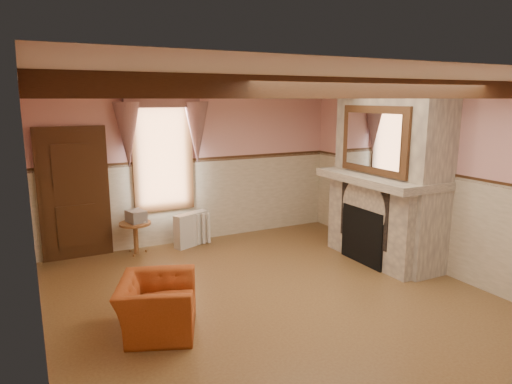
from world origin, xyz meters
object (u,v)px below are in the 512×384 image
radiator (192,229)px  mantel_clock (349,162)px  oil_lamp (372,164)px  side_table (136,238)px  armchair (157,306)px  bowl (388,173)px

radiator → mantel_clock: 3.03m
mantel_clock → oil_lamp: bearing=-90.0°
side_table → radiator: bearing=0.0°
radiator → mantel_clock: mantel_clock is taller
armchair → mantel_clock: size_ratio=3.93×
side_table → bowl: (3.45, -2.25, 1.19)m
bowl → mantel_clock: size_ratio=1.55×
side_table → radiator: (1.00, 0.00, 0.02)m
armchair → radiator: size_ratio=1.35×
armchair → mantel_clock: 4.28m
armchair → bowl: bearing=-60.5°
radiator → bowl: bowl is taller
side_table → bowl: size_ratio=1.48×
side_table → radiator: 1.00m
bowl → side_table: bearing=146.8°
mantel_clock → armchair: bearing=-158.8°
bowl → oil_lamp: size_ratio=1.33×
radiator → mantel_clock: size_ratio=2.92×
armchair → radiator: (1.37, 2.78, -0.01)m
bowl → oil_lamp: bearing=90.0°
side_table → oil_lamp: bearing=-28.6°
armchair → mantel_clock: (3.82, 1.48, 1.21)m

